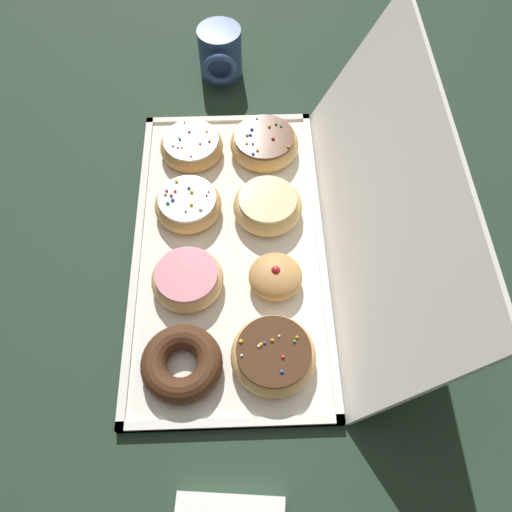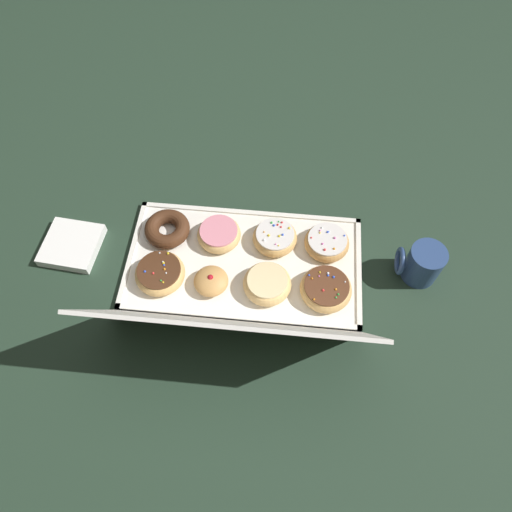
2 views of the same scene
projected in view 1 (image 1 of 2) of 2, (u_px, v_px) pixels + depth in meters
name	position (u px, v px, depth m)	size (l,w,h in m)	color
ground_plane	(229.00, 249.00, 0.84)	(3.00, 3.00, 0.00)	#233828
donut_box	(229.00, 247.00, 0.84)	(0.57, 0.30, 0.01)	white
box_lid_open	(379.00, 194.00, 0.73)	(0.57, 0.29, 0.01)	white
sprinkle_donut_0	(192.00, 146.00, 0.92)	(0.11, 0.11, 0.04)	tan
sprinkle_donut_1	(188.00, 204.00, 0.85)	(0.11, 0.11, 0.04)	tan
pink_frosted_donut_2	(187.00, 279.00, 0.78)	(0.11, 0.11, 0.04)	#E5B770
chocolate_cake_ring_donut_3	(182.00, 363.00, 0.71)	(0.11, 0.11, 0.04)	#472816
sprinkle_donut_4	(264.00, 143.00, 0.92)	(0.12, 0.12, 0.04)	tan
glazed_ring_donut_5	(268.00, 206.00, 0.85)	(0.11, 0.11, 0.04)	#E5B770
jelly_filled_donut_6	(275.00, 276.00, 0.78)	(0.08, 0.08, 0.04)	tan
sprinkle_donut_7	(273.00, 355.00, 0.72)	(0.12, 0.12, 0.04)	tan
coffee_mug	(220.00, 52.00, 1.01)	(0.10, 0.08, 0.10)	navy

